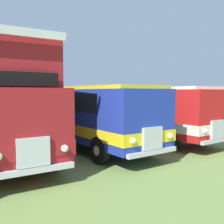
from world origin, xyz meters
TOP-DOWN VIEW (x-y plane):
  - ground_plane at (0.00, 0.00)m, footprint 200.00×200.00m
  - bus_fourth_in_row at (3.88, -0.31)m, footprint 2.63×9.87m
  - bus_fifth_in_row at (7.76, 0.05)m, footprint 2.74×10.60m

SIDE VIEW (x-z plane):
  - ground_plane at x=0.00m, z-range 0.00..0.00m
  - bus_fourth_in_row at x=3.88m, z-range 0.26..3.25m
  - bus_fifth_in_row at x=7.76m, z-range 0.26..3.25m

